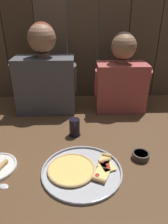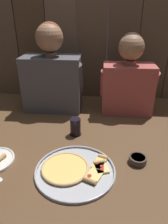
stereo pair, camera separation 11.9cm
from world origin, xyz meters
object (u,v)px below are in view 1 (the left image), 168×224
drinking_glass (75,127)px  diner_left (45,74)px  pizza_tray (80,170)px  dipping_bowl (141,155)px  diner_right (121,77)px

drinking_glass → diner_left: (-0.21, 0.36, 0.23)m
pizza_tray → dipping_bowl: 0.33m
drinking_glass → pizza_tray: bearing=-85.3°
dipping_bowl → diner_left: 0.86m
pizza_tray → dipping_bowl: bearing=15.7°
dipping_bowl → diner_right: diner_right is taller
dipping_bowl → drinking_glass: bearing=145.6°
diner_left → diner_right: diner_left is taller
dipping_bowl → pizza_tray: bearing=-164.3°
diner_left → dipping_bowl: bearing=-47.1°
pizza_tray → dipping_bowl: (0.32, 0.09, 0.01)m
pizza_tray → diner_right: 0.80m
pizza_tray → diner_left: size_ratio=0.62×
diner_left → pizza_tray: bearing=-70.9°
drinking_glass → diner_right: diner_right is taller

